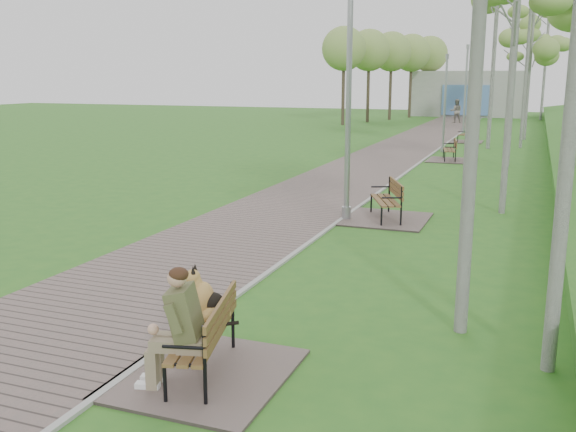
{
  "coord_description": "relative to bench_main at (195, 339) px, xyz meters",
  "views": [
    {
      "loc": [
        4.36,
        -10.21,
        3.54
      ],
      "look_at": [
        0.5,
        -0.14,
        1.18
      ],
      "focal_mm": 40.0,
      "sensor_mm": 36.0,
      "label": 1
    }
  ],
  "objects": [
    {
      "name": "lamp_post_second",
      "position": [
        -0.44,
        24.84,
        1.65
      ],
      "size": [
        0.18,
        0.18,
        4.55
      ],
      "color": "#919398",
      "rests_on": "ground"
    },
    {
      "name": "bench_main",
      "position": [
        0.0,
        0.0,
        0.0
      ],
      "size": [
        1.93,
        2.15,
        1.69
      ],
      "color": "#695B55",
      "rests_on": "ground"
    },
    {
      "name": "lamp_post_near",
      "position": [
        -0.67,
        8.95,
        2.27
      ],
      "size": [
        0.23,
        0.23,
        5.88
      ],
      "color": "#919398",
      "rests_on": "ground"
    },
    {
      "name": "pedestrian_near",
      "position": [
        -1.07,
        46.05,
        0.34
      ],
      "size": [
        0.66,
        0.5,
        1.62
      ],
      "primitive_type": "imported",
      "rotation": [
        0.0,
        0.0,
        3.34
      ],
      "color": "white",
      "rests_on": "ground"
    },
    {
      "name": "bench_third",
      "position": [
        0.27,
        21.69,
        -0.26
      ],
      "size": [
        1.85,
        2.06,
        1.14
      ],
      "color": "#695B55",
      "rests_on": "ground"
    },
    {
      "name": "birch_distant_b",
      "position": [
        3.99,
        51.0,
        6.62
      ],
      "size": [
        2.73,
        2.73,
        9.03
      ],
      "color": "silver",
      "rests_on": "ground"
    },
    {
      "name": "pedestrian_far",
      "position": [
        -2.15,
        44.84,
        0.44
      ],
      "size": [
        1.0,
        0.85,
        1.82
      ],
      "primitive_type": "imported",
      "rotation": [
        0.0,
        0.0,
        3.34
      ],
      "color": "gray",
      "rests_on": "ground"
    },
    {
      "name": "kerb",
      "position": [
        -0.77,
        25.43,
        -0.45
      ],
      "size": [
        0.1,
        67.0,
        0.05
      ],
      "primitive_type": "cube",
      "color": "#999993",
      "rests_on": "ground"
    },
    {
      "name": "bench_far",
      "position": [
        0.08,
        30.11,
        -0.28
      ],
      "size": [
        1.73,
        1.92,
        1.06
      ],
      "color": "#695B55",
      "rests_on": "ground"
    },
    {
      "name": "bench_second",
      "position": [
        0.24,
        9.3,
        -0.25
      ],
      "size": [
        2.0,
        2.22,
        1.23
      ],
      "color": "#695B55",
      "rests_on": "ground"
    },
    {
      "name": "walkway",
      "position": [
        -2.52,
        25.43,
        -0.46
      ],
      "size": [
        3.5,
        67.0,
        0.04
      ],
      "primitive_type": "cube",
      "color": "#695B55",
      "rests_on": "ground"
    },
    {
      "name": "building_north",
      "position": [
        -2.27,
        54.91,
        1.52
      ],
      "size": [
        10.0,
        5.2,
        4.0
      ],
      "color": "#9E9E99",
      "rests_on": "ground"
    },
    {
      "name": "lamp_post_third",
      "position": [
        -0.68,
        36.15,
        2.08
      ],
      "size": [
        0.21,
        0.21,
        5.47
      ],
      "color": "#919398",
      "rests_on": "ground"
    },
    {
      "name": "birch_distant_a",
      "position": [
        2.85,
        42.75,
        6.92
      ],
      "size": [
        2.76,
        2.76,
        9.42
      ],
      "color": "silver",
      "rests_on": "ground"
    },
    {
      "name": "birch_far_b",
      "position": [
        3.08,
        32.75,
        5.32
      ],
      "size": [
        2.21,
        2.21,
        7.39
      ],
      "color": "silver",
      "rests_on": "ground"
    },
    {
      "name": "ground",
      "position": [
        -0.77,
        3.93,
        -0.48
      ],
      "size": [
        120.0,
        120.0,
        0.0
      ],
      "primitive_type": "plane",
      "color": "#2E6922",
      "rests_on": "ground"
    }
  ]
}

